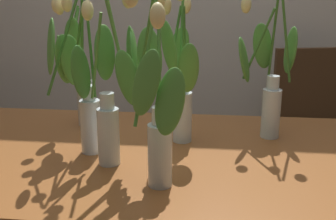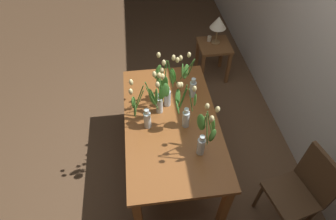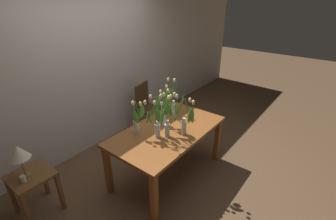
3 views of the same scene
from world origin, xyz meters
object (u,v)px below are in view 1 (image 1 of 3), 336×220
at_px(tulip_vase_1, 181,86).
at_px(tulip_vase_2, 80,83).
at_px(tulip_vase_0, 154,109).
at_px(tulip_vase_3, 270,81).
at_px(tulip_vase_4, 111,98).
at_px(dining_chair, 312,122).
at_px(tulip_vase_5, 82,83).
at_px(dining_table, 157,178).

relative_size(tulip_vase_1, tulip_vase_2, 1.10).
xyz_separation_m(tulip_vase_0, tulip_vase_3, (0.36, 0.46, -0.02)).
relative_size(tulip_vase_3, tulip_vase_4, 1.02).
height_order(tulip_vase_0, tulip_vase_2, tulip_vase_0).
bearing_deg(dining_chair, tulip_vase_0, -118.98).
xyz_separation_m(tulip_vase_3, tulip_vase_5, (-0.63, -0.23, 0.03)).
distance_m(tulip_vase_0, tulip_vase_4, 0.21).
height_order(tulip_vase_0, dining_chair, tulip_vase_0).
xyz_separation_m(dining_table, tulip_vase_2, (-0.33, 0.23, 0.27)).
bearing_deg(dining_table, tulip_vase_1, 58.41).
xyz_separation_m(tulip_vase_2, tulip_vase_5, (0.09, -0.24, 0.06)).
bearing_deg(tulip_vase_3, tulip_vase_5, -159.75).
distance_m(dining_table, tulip_vase_5, 0.41).
distance_m(tulip_vase_3, dining_chair, 1.00).
height_order(dining_table, tulip_vase_5, tulip_vase_5).
bearing_deg(tulip_vase_1, tulip_vase_3, 19.29).
bearing_deg(tulip_vase_3, tulip_vase_1, -160.71).
bearing_deg(tulip_vase_0, tulip_vase_5, 139.72).
xyz_separation_m(tulip_vase_2, dining_chair, (1.07, 0.82, -0.39)).
height_order(tulip_vase_0, tulip_vase_1, tulip_vase_0).
distance_m(tulip_vase_4, dining_chair, 1.50).
bearing_deg(tulip_vase_4, tulip_vase_3, 31.19).
bearing_deg(tulip_vase_2, dining_table, -35.26).
distance_m(tulip_vase_3, tulip_vase_4, 0.60).
height_order(dining_table, tulip_vase_3, tulip_vase_3).
xyz_separation_m(tulip_vase_4, tulip_vase_5, (-0.12, 0.08, 0.03)).
distance_m(tulip_vase_0, tulip_vase_5, 0.35).
distance_m(tulip_vase_4, tulip_vase_5, 0.14).
bearing_deg(tulip_vase_0, tulip_vase_4, 135.68).
relative_size(dining_table, tulip_vase_5, 2.72).
bearing_deg(tulip_vase_1, dining_table, -121.59).
distance_m(dining_table, tulip_vase_3, 0.53).
relative_size(dining_table, tulip_vase_4, 2.88).
height_order(dining_table, tulip_vase_2, tulip_vase_2).
relative_size(tulip_vase_3, tulip_vase_5, 0.97).
bearing_deg(dining_table, tulip_vase_5, -177.90).
relative_size(tulip_vase_3, dining_chair, 0.61).
height_order(tulip_vase_3, dining_chair, tulip_vase_3).
bearing_deg(tulip_vase_4, dining_chair, 52.78).
height_order(tulip_vase_2, tulip_vase_3, tulip_vase_3).
relative_size(tulip_vase_2, dining_chair, 0.54).
bearing_deg(dining_chair, dining_table, -125.05).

